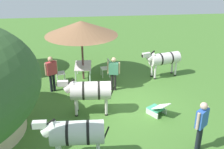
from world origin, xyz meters
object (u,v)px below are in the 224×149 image
object	(u,v)px
guest_beside_umbrella	(114,71)
zebra_toward_hut	(164,59)
patio_dining_table	(83,67)
zebra_by_umbrella	(89,91)
standing_watcher	(201,122)
shade_umbrella	(81,28)
patio_chair_near_hut	(107,67)
guest_behind_table	(51,71)
striped_lounge_chair	(158,109)
patio_chair_west_end	(59,72)
zebra_nearest_camera	(76,133)

from	to	relation	value
guest_beside_umbrella	zebra_toward_hut	bearing A→B (deg)	38.66
patio_dining_table	zebra_by_umbrella	bearing A→B (deg)	-176.25
patio_dining_table	zebra_toward_hut	size ratio (longest dim) A/B	0.64
standing_watcher	zebra_by_umbrella	world-z (taller)	standing_watcher
standing_watcher	zebra_toward_hut	distance (m)	5.81
shade_umbrella	patio_chair_near_hut	bearing A→B (deg)	-80.94
guest_beside_umbrella	zebra_toward_hut	xyz separation A→B (m)	(1.29, -2.71, -0.03)
guest_behind_table	zebra_by_umbrella	distance (m)	2.67
striped_lounge_chair	zebra_toward_hut	size ratio (longest dim) A/B	0.44
patio_chair_near_hut	zebra_toward_hut	distance (m)	2.93
patio_dining_table	striped_lounge_chair	world-z (taller)	patio_dining_table
patio_chair_near_hut	guest_behind_table	world-z (taller)	guest_behind_table
striped_lounge_chair	zebra_toward_hut	xyz separation A→B (m)	(3.60, -1.23, 0.69)
shade_umbrella	guest_beside_umbrella	size ratio (longest dim) A/B	2.16
patio_chair_west_end	guest_beside_umbrella	xyz separation A→B (m)	(-1.20, -2.59, 0.45)
guest_beside_umbrella	striped_lounge_chair	size ratio (longest dim) A/B	1.66
patio_chair_west_end	patio_chair_near_hut	bearing A→B (deg)	89.40
guest_beside_umbrella	zebra_nearest_camera	distance (m)	4.96
patio_chair_west_end	zebra_toward_hut	xyz separation A→B (m)	(0.09, -5.30, 0.42)
patio_dining_table	zebra_nearest_camera	distance (m)	6.12
patio_dining_table	zebra_by_umbrella	world-z (taller)	zebra_by_umbrella
shade_umbrella	guest_beside_umbrella	world-z (taller)	shade_umbrella
patio_chair_near_hut	guest_beside_umbrella	bearing A→B (deg)	176.94
patio_dining_table	striped_lounge_chair	bearing A→B (deg)	-142.55
patio_chair_west_end	striped_lounge_chair	world-z (taller)	patio_chair_west_end
zebra_nearest_camera	zebra_toward_hut	xyz separation A→B (m)	(5.97, -4.37, -0.10)
patio_chair_west_end	guest_behind_table	distance (m)	1.14
guest_behind_table	striped_lounge_chair	bearing A→B (deg)	118.19
guest_behind_table	zebra_by_umbrella	bearing A→B (deg)	96.40
guest_beside_umbrella	zebra_toward_hut	size ratio (longest dim) A/B	0.73
shade_umbrella	patio_chair_west_end	xyz separation A→B (m)	(-0.22, 1.21, -2.11)
patio_chair_west_end	zebra_by_umbrella	world-z (taller)	zebra_by_umbrella
guest_beside_umbrella	patio_chair_west_end	bearing A→B (deg)	168.22
patio_chair_west_end	zebra_nearest_camera	size ratio (longest dim) A/B	0.40
patio_chair_west_end	standing_watcher	distance (m)	7.49
zebra_by_umbrella	zebra_toward_hut	bearing A→B (deg)	-47.12
patio_chair_near_hut	guest_behind_table	bearing A→B (deg)	109.24
guest_beside_umbrella	striped_lounge_chair	world-z (taller)	guest_beside_umbrella
zebra_toward_hut	patio_dining_table	bearing A→B (deg)	73.74
patio_dining_table	guest_behind_table	distance (m)	1.91
patio_dining_table	patio_chair_west_end	distance (m)	1.23
shade_umbrella	patio_chair_near_hut	world-z (taller)	shade_umbrella
zebra_by_umbrella	zebra_toward_hut	size ratio (longest dim) A/B	1.01
patio_dining_table	zebra_toward_hut	bearing A→B (deg)	-91.84
shade_umbrella	zebra_by_umbrella	distance (m)	3.72
patio_chair_west_end	standing_watcher	world-z (taller)	standing_watcher
guest_beside_umbrella	striped_lounge_chair	distance (m)	2.84
zebra_by_umbrella	guest_behind_table	bearing A→B (deg)	41.08
shade_umbrella	zebra_by_umbrella	world-z (taller)	shade_umbrella
shade_umbrella	patio_dining_table	bearing A→B (deg)	-135.00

